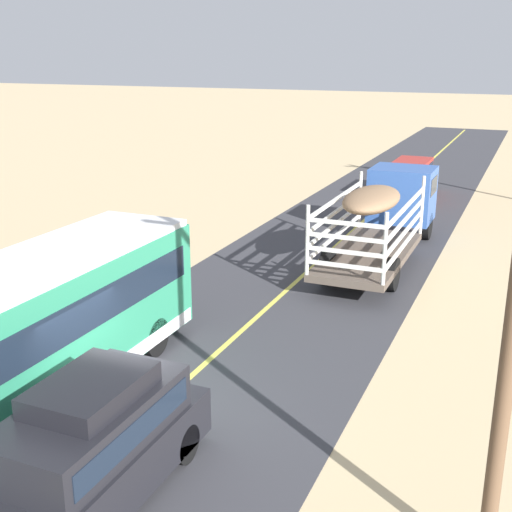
{
  "coord_description": "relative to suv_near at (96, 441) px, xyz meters",
  "views": [
    {
      "loc": [
        7.02,
        -10.04,
        7.44
      ],
      "look_at": [
        0.0,
        6.31,
        1.91
      ],
      "focal_mm": 46.27,
      "sensor_mm": 36.0,
      "label": 1
    }
  ],
  "objects": [
    {
      "name": "road_surface",
      "position": [
        -0.71,
        2.19,
        -1.14
      ],
      "size": [
        8.0,
        120.0,
        0.02
      ],
      "primitive_type": "cube",
      "color": "#38383D",
      "rests_on": "ground"
    },
    {
      "name": "car_far",
      "position": [
        0.2,
        27.19,
        -0.06
      ],
      "size": [
        1.9,
        4.62,
        1.93
      ],
      "color": "#B2261E",
      "rests_on": "road_surface"
    },
    {
      "name": "ground_plane",
      "position": [
        -0.71,
        2.19,
        -1.15
      ],
      "size": [
        240.0,
        240.0,
        0.0
      ],
      "primitive_type": "plane",
      "color": "#CCB284"
    },
    {
      "name": "suv_near",
      "position": [
        0.0,
        0.0,
        0.0
      ],
      "size": [
        1.9,
        4.62,
        2.29
      ],
      "color": "black",
      "rests_on": "road_surface"
    },
    {
      "name": "livestock_truck",
      "position": [
        1.32,
        16.89,
        0.64
      ],
      "size": [
        2.53,
        9.7,
        3.02
      ],
      "color": "#3359A5",
      "rests_on": "road_surface"
    },
    {
      "name": "road_centre_line",
      "position": [
        -0.71,
        2.19,
        -1.13
      ],
      "size": [
        0.16,
        117.6,
        0.0
      ],
      "primitive_type": "cube",
      "color": "#D8CC4C",
      "rests_on": "road_surface"
    },
    {
      "name": "bus",
      "position": [
        -3.22,
        1.98,
        0.6
      ],
      "size": [
        2.54,
        10.0,
        3.21
      ],
      "color": "#2D8C66",
      "rests_on": "road_surface"
    }
  ]
}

